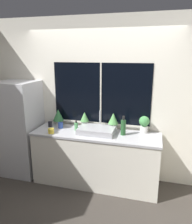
{
  "coord_description": "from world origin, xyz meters",
  "views": [
    {
      "loc": [
        0.87,
        -2.86,
        2.12
      ],
      "look_at": [
        0.01,
        0.29,
        1.24
      ],
      "focal_mm": 35.0,
      "sensor_mm": 36.0,
      "label": 1
    }
  ],
  "objects_px": {
    "mug_blue": "(61,125)",
    "mug_yellow": "(51,131)",
    "potted_plant_far_left": "(58,116)",
    "mug_black": "(50,124)",
    "sink": "(97,130)",
    "refrigerator": "(20,128)",
    "potted_plant_center_right": "(113,121)",
    "soap_bottle": "(76,126)",
    "bottle_tall": "(123,127)",
    "potted_plant_far_right": "(144,123)",
    "potted_plant_center_left": "(85,119)"
  },
  "relations": [
    {
      "from": "mug_blue",
      "to": "mug_yellow",
      "type": "height_order",
      "value": "mug_blue"
    },
    {
      "from": "potted_plant_far_left",
      "to": "mug_black",
      "type": "bearing_deg",
      "value": -130.38
    },
    {
      "from": "sink",
      "to": "mug_blue",
      "type": "bearing_deg",
      "value": 173.88
    },
    {
      "from": "sink",
      "to": "potted_plant_far_left",
      "type": "distance_m",
      "value": 0.79
    },
    {
      "from": "refrigerator",
      "to": "potted_plant_center_right",
      "type": "xyz_separation_m",
      "value": [
        1.64,
        0.18,
        0.22
      ]
    },
    {
      "from": "mug_yellow",
      "to": "potted_plant_center_right",
      "type": "bearing_deg",
      "value": 23.98
    },
    {
      "from": "soap_bottle",
      "to": "bottle_tall",
      "type": "xyz_separation_m",
      "value": [
        0.77,
        0.01,
        0.06
      ]
    },
    {
      "from": "mug_blue",
      "to": "mug_yellow",
      "type": "bearing_deg",
      "value": -98.77
    },
    {
      "from": "potted_plant_far_left",
      "to": "soap_bottle",
      "type": "bearing_deg",
      "value": -24.71
    },
    {
      "from": "refrigerator",
      "to": "sink",
      "type": "distance_m",
      "value": 1.42
    },
    {
      "from": "potted_plant_center_right",
      "to": "bottle_tall",
      "type": "distance_m",
      "value": 0.26
    },
    {
      "from": "potted_plant_center_right",
      "to": "bottle_tall",
      "type": "xyz_separation_m",
      "value": [
        0.19,
        -0.17,
        -0.04
      ]
    },
    {
      "from": "potted_plant_far_right",
      "to": "mug_black",
      "type": "xyz_separation_m",
      "value": [
        -1.58,
        -0.12,
        -0.12
      ]
    },
    {
      "from": "sink",
      "to": "mug_yellow",
      "type": "xyz_separation_m",
      "value": [
        -0.7,
        -0.2,
        -0.01
      ]
    },
    {
      "from": "refrigerator",
      "to": "soap_bottle",
      "type": "relative_size",
      "value": 9.76
    },
    {
      "from": "potted_plant_center_right",
      "to": "sink",
      "type": "bearing_deg",
      "value": -137.26
    },
    {
      "from": "mug_blue",
      "to": "potted_plant_center_right",
      "type": "bearing_deg",
      "value": 8.95
    },
    {
      "from": "potted_plant_center_right",
      "to": "bottle_tall",
      "type": "relative_size",
      "value": 0.96
    },
    {
      "from": "refrigerator",
      "to": "mug_black",
      "type": "distance_m",
      "value": 0.57
    },
    {
      "from": "soap_bottle",
      "to": "potted_plant_center_left",
      "type": "bearing_deg",
      "value": 65.32
    },
    {
      "from": "potted_plant_far_right",
      "to": "mug_yellow",
      "type": "distance_m",
      "value": 1.48
    },
    {
      "from": "potted_plant_far_right",
      "to": "mug_yellow",
      "type": "height_order",
      "value": "potted_plant_far_right"
    },
    {
      "from": "mug_yellow",
      "to": "bottle_tall",
      "type": "bearing_deg",
      "value": 11.91
    },
    {
      "from": "potted_plant_center_right",
      "to": "bottle_tall",
      "type": "bearing_deg",
      "value": -42.15
    },
    {
      "from": "refrigerator",
      "to": "mug_black",
      "type": "height_order",
      "value": "refrigerator"
    },
    {
      "from": "potted_plant_far_left",
      "to": "potted_plant_center_left",
      "type": "relative_size",
      "value": 1.06
    },
    {
      "from": "mug_black",
      "to": "mug_yellow",
      "type": "height_order",
      "value": "mug_black"
    },
    {
      "from": "potted_plant_center_right",
      "to": "potted_plant_center_left",
      "type": "bearing_deg",
      "value": 180.0
    },
    {
      "from": "potted_plant_center_left",
      "to": "mug_black",
      "type": "xyz_separation_m",
      "value": [
        -0.59,
        -0.12,
        -0.11
      ]
    },
    {
      "from": "sink",
      "to": "mug_yellow",
      "type": "relative_size",
      "value": 6.01
    },
    {
      "from": "potted_plant_far_left",
      "to": "potted_plant_far_right",
      "type": "relative_size",
      "value": 1.04
    },
    {
      "from": "refrigerator",
      "to": "mug_yellow",
      "type": "height_order",
      "value": "refrigerator"
    },
    {
      "from": "sink",
      "to": "potted_plant_center_right",
      "type": "xyz_separation_m",
      "value": [
        0.23,
        0.21,
        0.12
      ]
    },
    {
      "from": "bottle_tall",
      "to": "potted_plant_center_right",
      "type": "bearing_deg",
      "value": 137.85
    },
    {
      "from": "sink",
      "to": "potted_plant_center_left",
      "type": "height_order",
      "value": "sink"
    },
    {
      "from": "potted_plant_center_left",
      "to": "refrigerator",
      "type": "bearing_deg",
      "value": -171.25
    },
    {
      "from": "soap_bottle",
      "to": "mug_black",
      "type": "bearing_deg",
      "value": 172.77
    },
    {
      "from": "potted_plant_far_left",
      "to": "soap_bottle",
      "type": "relative_size",
      "value": 1.69
    },
    {
      "from": "sink",
      "to": "mug_black",
      "type": "height_order",
      "value": "sink"
    },
    {
      "from": "potted_plant_far_right",
      "to": "soap_bottle",
      "type": "relative_size",
      "value": 1.63
    },
    {
      "from": "refrigerator",
      "to": "mug_black",
      "type": "xyz_separation_m",
      "value": [
        0.56,
        0.06,
        0.1
      ]
    },
    {
      "from": "refrigerator",
      "to": "mug_yellow",
      "type": "distance_m",
      "value": 0.76
    },
    {
      "from": "potted_plant_center_left",
      "to": "soap_bottle",
      "type": "height_order",
      "value": "potted_plant_center_left"
    },
    {
      "from": "bottle_tall",
      "to": "mug_black",
      "type": "relative_size",
      "value": 3.42
    },
    {
      "from": "potted_plant_far_right",
      "to": "soap_bottle",
      "type": "bearing_deg",
      "value": -170.25
    },
    {
      "from": "potted_plant_far_left",
      "to": "refrigerator",
      "type": "bearing_deg",
      "value": -165.05
    },
    {
      "from": "sink",
      "to": "potted_plant_far_left",
      "type": "bearing_deg",
      "value": 164.55
    },
    {
      "from": "potted_plant_far_right",
      "to": "sink",
      "type": "bearing_deg",
      "value": -163.91
    },
    {
      "from": "sink",
      "to": "mug_yellow",
      "type": "height_order",
      "value": "sink"
    },
    {
      "from": "potted_plant_far_right",
      "to": "bottle_tall",
      "type": "height_order",
      "value": "bottle_tall"
    }
  ]
}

